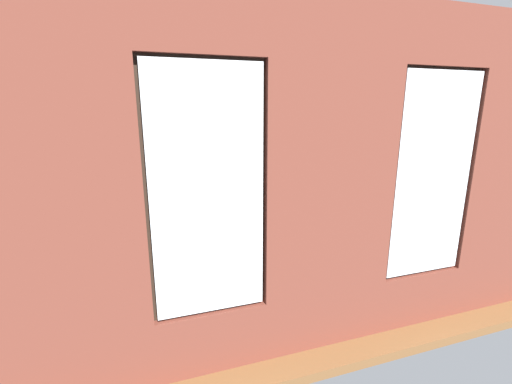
{
  "coord_description": "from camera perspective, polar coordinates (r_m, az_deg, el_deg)",
  "views": [
    {
      "loc": [
        1.65,
        5.26,
        2.38
      ],
      "look_at": [
        0.02,
        0.4,
        1.11
      ],
      "focal_mm": 24.0,
      "sensor_mm": 36.0,
      "label": 1
    }
  ],
  "objects": [
    {
      "name": "potted_plant_mid_room_small",
      "position": [
        6.74,
        2.19,
        -4.09
      ],
      "size": [
        0.22,
        0.22,
        0.46
      ],
      "color": "gray",
      "rests_on": "ground_plane"
    },
    {
      "name": "tv_flatscreen",
      "position": [
        5.84,
        -28.03,
        -3.64
      ],
      "size": [
        0.91,
        0.2,
        0.61
      ],
      "color": "black",
      "rests_on": "media_console"
    },
    {
      "name": "couch_left",
      "position": [
        6.74,
        18.96,
        -4.53
      ],
      "size": [
        1.02,
        1.87,
        0.8
      ],
      "rotation": [
        0.0,
        0.0,
        1.48
      ],
      "color": "black",
      "rests_on": "ground_plane"
    },
    {
      "name": "potted_plant_near_tv",
      "position": [
        4.96,
        -23.06,
        -7.98
      ],
      "size": [
        1.04,
        1.1,
        1.39
      ],
      "color": "brown",
      "rests_on": "ground_plane"
    },
    {
      "name": "remote_silver",
      "position": [
        5.54,
        -5.74,
        -6.44
      ],
      "size": [
        0.17,
        0.07,
        0.02
      ],
      "primitive_type": "cube",
      "rotation": [
        0.0,
        0.0,
        4.82
      ],
      "color": "#B2B2B7",
      "rests_on": "coffee_table"
    },
    {
      "name": "potted_plant_corner_far_left",
      "position": [
        5.61,
        31.3,
        -8.3
      ],
      "size": [
        0.37,
        0.37,
        0.7
      ],
      "color": "beige",
      "rests_on": "ground_plane"
    },
    {
      "name": "white_wall_right",
      "position": [
        5.28,
        -33.07,
        3.78
      ],
      "size": [
        0.1,
        4.84,
        3.3
      ],
      "primitive_type": "cube",
      "color": "silver",
      "rests_on": "ground_plane"
    },
    {
      "name": "couch_by_window",
      "position": [
        4.05,
        -3.01,
        -16.49
      ],
      "size": [
        2.07,
        0.87,
        0.8
      ],
      "color": "black",
      "rests_on": "ground_plane"
    },
    {
      "name": "brick_wall_with_windows",
      "position": [
        3.27,
        12.36,
        0.4
      ],
      "size": [
        6.08,
        0.3,
        3.3
      ],
      "color": "brown",
      "rests_on": "ground_plane"
    },
    {
      "name": "table_plant_small",
      "position": [
        5.74,
        -1.6,
        -4.62
      ],
      "size": [
        0.13,
        0.13,
        0.2
      ],
      "color": "brown",
      "rests_on": "coffee_table"
    },
    {
      "name": "potted_plant_corner_near_left",
      "position": [
        8.45,
        11.25,
        2.17
      ],
      "size": [
        0.85,
        0.86,
        1.39
      ],
      "color": "brown",
      "rests_on": "ground_plane"
    },
    {
      "name": "ground_plane",
      "position": [
        6.02,
        -1.02,
        -9.84
      ],
      "size": [
        6.68,
        5.84,
        0.1
      ],
      "primitive_type": "cube",
      "color": "brown"
    },
    {
      "name": "coffee_table",
      "position": [
        5.79,
        -1.59,
        -6.09
      ],
      "size": [
        1.52,
        0.89,
        0.44
      ],
      "color": "olive",
      "rests_on": "ground_plane"
    },
    {
      "name": "papasan_chair",
      "position": [
        7.45,
        -11.73,
        -1.35
      ],
      "size": [
        1.15,
        1.15,
        0.71
      ],
      "color": "olive",
      "rests_on": "ground_plane"
    },
    {
      "name": "candle_jar",
      "position": [
        5.67,
        -0.09,
        -5.51
      ],
      "size": [
        0.08,
        0.08,
        0.09
      ],
      "primitive_type": "cylinder",
      "color": "#B7333D",
      "rests_on": "coffee_table"
    },
    {
      "name": "cup_ceramic",
      "position": [
        6.02,
        1.79,
        -4.27
      ],
      "size": [
        0.09,
        0.09,
        0.11
      ],
      "primitive_type": "cylinder",
      "color": "#33567F",
      "rests_on": "coffee_table"
    },
    {
      "name": "remote_gray",
      "position": [
        5.82,
        -3.71,
        -5.37
      ],
      "size": [
        0.15,
        0.16,
        0.02
      ],
      "primitive_type": "cube",
      "rotation": [
        0.0,
        0.0,
        0.75
      ],
      "color": "#59595B",
      "rests_on": "coffee_table"
    },
    {
      "name": "media_console",
      "position": [
        6.01,
        -27.44,
        -8.6
      ],
      "size": [
        0.9,
        0.42,
        0.47
      ],
      "primitive_type": "cube",
      "color": "black",
      "rests_on": "ground_plane"
    }
  ]
}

